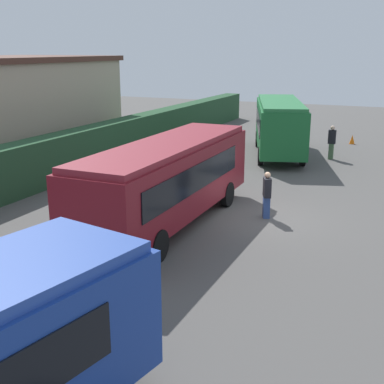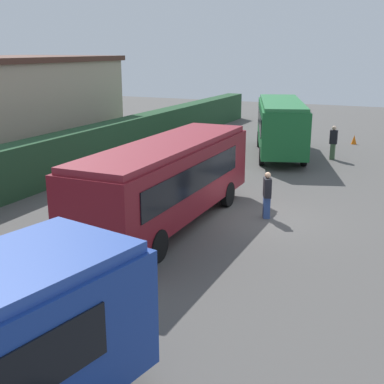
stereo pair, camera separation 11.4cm
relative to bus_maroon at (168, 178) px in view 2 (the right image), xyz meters
The scene contains 8 objects.
ground_plane 3.88m from the bus_maroon, 51.06° to the right, with size 83.27×83.27×0.00m, color #514F4C.
bus_maroon is the anchor object (origin of this frame).
bus_green 13.87m from the bus_maroon, ahead, with size 9.17×5.09×3.23m.
person_left 3.83m from the bus_maroon, 53.13° to the right, with size 0.54×0.43×1.77m.
person_center 14.45m from the bus_maroon, 14.08° to the right, with size 0.27×0.41×1.94m.
hedge_row 8.09m from the bus_maroon, 74.36° to the left, with size 53.63×1.29×2.21m, color #23472B.
depot_building 15.56m from the bus_maroon, 64.13° to the left, with size 13.46×8.28×5.73m.
traffic_cone 20.01m from the bus_maroon, 11.64° to the right, with size 0.36×0.36×0.60m, color orange.
Camera 2 is at (-17.66, -5.18, 6.15)m, focal length 47.55 mm.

